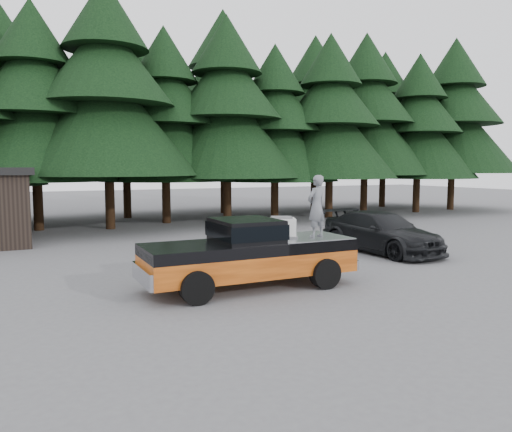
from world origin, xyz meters
name	(u,v)px	position (x,y,z in m)	size (l,w,h in m)	color
ground	(233,284)	(0.00, 0.00, 0.00)	(120.00, 120.00, 0.00)	#535355
pickup_truck	(249,264)	(0.21, -0.65, 0.67)	(6.00, 2.04, 1.33)	#CC5D18
truck_cab	(246,230)	(0.11, -0.65, 1.62)	(1.66, 1.90, 0.59)	black
air_compressor	(281,228)	(1.27, -0.54, 1.59)	(0.77, 0.64, 0.53)	silver
man_on_bed	(316,206)	(2.18, -0.94, 2.22)	(0.65, 0.42, 1.77)	slate
parked_car	(381,232)	(7.30, 2.38, 0.79)	(2.20, 5.42, 1.57)	black
treeline	(124,91)	(0.42, 17.20, 7.72)	(60.15, 16.05, 17.50)	black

